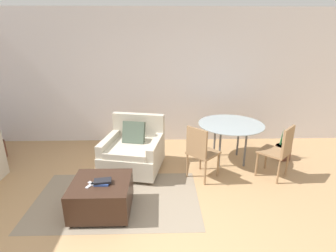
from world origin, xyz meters
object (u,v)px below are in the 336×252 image
object	(u,v)px
armchair	(133,151)
dining_chair_near_right	(280,149)
book_stack	(102,182)
tv_remote_primary	(92,184)
tv_remote_secondary	(90,185)
potted_plant_small	(283,150)
ottoman	(102,195)
dining_chair_near_left	(200,150)
dining_table	(231,128)

from	to	relation	value
armchair	dining_chair_near_right	distance (m)	2.41
book_stack	tv_remote_primary	xyz separation A→B (m)	(-0.13, -0.00, -0.02)
book_stack	tv_remote_secondary	bearing A→B (deg)	-163.85
book_stack	tv_remote_primary	bearing A→B (deg)	-178.16
armchair	potted_plant_small	world-z (taller)	armchair
armchair	tv_remote_primary	xyz separation A→B (m)	(-0.40, -1.21, 0.10)
dining_chair_near_right	potted_plant_small	world-z (taller)	dining_chair_near_right
armchair	ottoman	xyz separation A→B (m)	(-0.31, -1.17, -0.10)
ottoman	tv_remote_primary	world-z (taller)	tv_remote_primary
ottoman	tv_remote_secondary	bearing A→B (deg)	-143.58
dining_chair_near_left	dining_chair_near_right	world-z (taller)	same
book_stack	tv_remote_primary	world-z (taller)	book_stack
ottoman	book_stack	world-z (taller)	book_stack
ottoman	dining_chair_near_left	world-z (taller)	dining_chair_near_left
tv_remote_secondary	dining_chair_near_left	size ratio (longest dim) A/B	0.16
ottoman	tv_remote_primary	bearing A→B (deg)	-155.61
tv_remote_secondary	dining_table	xyz separation A→B (m)	(2.15, 1.52, 0.21)
ottoman	book_stack	bearing A→B (deg)	-48.27
tv_remote_primary	book_stack	bearing A→B (deg)	1.84
armchair	potted_plant_small	bearing A→B (deg)	6.78
dining_chair_near_left	potted_plant_small	world-z (taller)	dining_chair_near_left
ottoman	potted_plant_small	world-z (taller)	potted_plant_small
dining_chair_near_right	ottoman	bearing A→B (deg)	-163.42
armchair	tv_remote_secondary	size ratio (longest dim) A/B	7.72
tv_remote_secondary	armchair	bearing A→B (deg)	71.57
ottoman	book_stack	xyz separation A→B (m)	(0.03, -0.04, 0.23)
potted_plant_small	tv_remote_primary	bearing A→B (deg)	-154.19
book_stack	dining_table	size ratio (longest dim) A/B	0.20
tv_remote_primary	dining_chair_near_right	xyz separation A→B (m)	(2.77, 0.84, 0.07)
dining_chair_near_left	dining_chair_near_right	bearing A→B (deg)	0.00
dining_table	dining_chair_near_left	bearing A→B (deg)	-135.00
ottoman	dining_table	world-z (taller)	dining_table
armchair	potted_plant_small	distance (m)	2.81
tv_remote_secondary	potted_plant_small	xyz separation A→B (m)	(3.21, 1.58, -0.28)
dining_table	potted_plant_small	distance (m)	1.17
book_stack	dining_chair_near_right	world-z (taller)	dining_chair_near_right
book_stack	dining_chair_near_left	world-z (taller)	dining_chair_near_left
tv_remote_secondary	dining_table	world-z (taller)	dining_table
book_stack	armchair	bearing A→B (deg)	77.33
dining_chair_near_left	book_stack	bearing A→B (deg)	-148.56
tv_remote_secondary	dining_chair_near_left	bearing A→B (deg)	30.14
ottoman	dining_chair_near_right	world-z (taller)	dining_chair_near_right
ottoman	tv_remote_secondary	distance (m)	0.25
armchair	dining_chair_near_left	world-z (taller)	same
book_stack	potted_plant_small	bearing A→B (deg)	26.70
tv_remote_primary	ottoman	bearing A→B (deg)	24.39
tv_remote_primary	dining_chair_near_left	distance (m)	1.72
armchair	book_stack	size ratio (longest dim) A/B	4.76
dining_chair_near_left	potted_plant_small	xyz separation A→B (m)	(1.69, 0.70, -0.36)
armchair	book_stack	world-z (taller)	armchair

